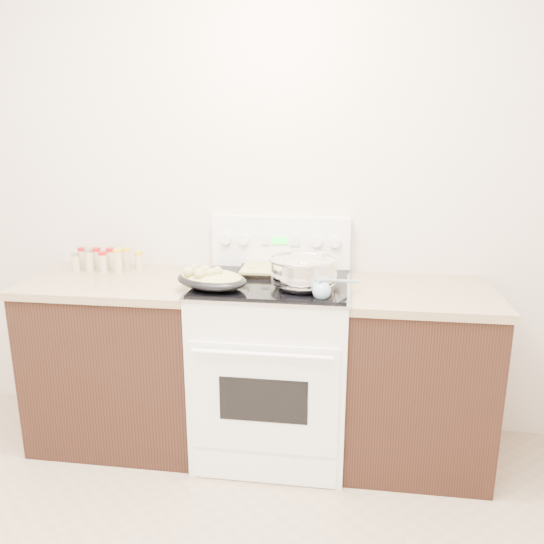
# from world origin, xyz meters

# --- Properties ---
(room_shell) EXTENTS (4.10, 3.60, 2.75)m
(room_shell) POSITION_xyz_m (0.00, 0.00, 1.70)
(room_shell) COLOR beige
(room_shell) RESTS_ON ground
(counter_left) EXTENTS (0.93, 0.67, 0.92)m
(counter_left) POSITION_xyz_m (-0.48, 1.43, 0.46)
(counter_left) COLOR black
(counter_left) RESTS_ON ground
(counter_right) EXTENTS (0.73, 0.67, 0.92)m
(counter_right) POSITION_xyz_m (1.08, 1.43, 0.46)
(counter_right) COLOR black
(counter_right) RESTS_ON ground
(kitchen_range) EXTENTS (0.78, 0.73, 1.22)m
(kitchen_range) POSITION_xyz_m (0.35, 1.42, 0.49)
(kitchen_range) COLOR white
(kitchen_range) RESTS_ON ground
(mixing_bowl) EXTENTS (0.40, 0.40, 0.20)m
(mixing_bowl) POSITION_xyz_m (0.51, 1.31, 1.02)
(mixing_bowl) COLOR silver
(mixing_bowl) RESTS_ON kitchen_range
(roasting_pan) EXTENTS (0.44, 0.39, 0.11)m
(roasting_pan) POSITION_xyz_m (0.07, 1.24, 0.99)
(roasting_pan) COLOR black
(roasting_pan) RESTS_ON kitchen_range
(baking_sheet) EXTENTS (0.40, 0.29, 0.06)m
(baking_sheet) POSITION_xyz_m (0.35, 1.56, 0.96)
(baking_sheet) COLOR black
(baking_sheet) RESTS_ON kitchen_range
(wooden_spoon) EXTENTS (0.11, 0.24, 0.04)m
(wooden_spoon) POSITION_xyz_m (0.40, 1.40, 0.95)
(wooden_spoon) COLOR olive
(wooden_spoon) RESTS_ON kitchen_range
(blue_ladle) EXTENTS (0.21, 0.23, 0.10)m
(blue_ladle) POSITION_xyz_m (0.61, 1.17, 0.98)
(blue_ladle) COLOR #7BA1B7
(blue_ladle) RESTS_ON kitchen_range
(spice_jars) EXTENTS (0.38, 0.15, 0.13)m
(spice_jars) POSITION_xyz_m (-0.62, 1.59, 0.98)
(spice_jars) COLOR #BFB28C
(spice_jars) RESTS_ON counter_left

